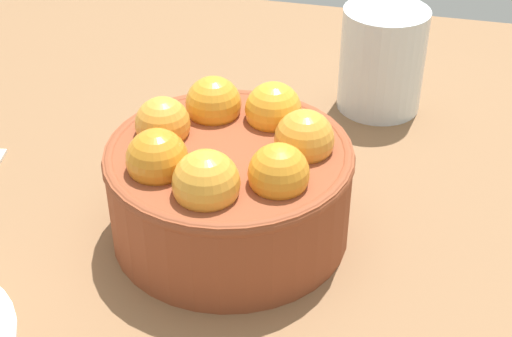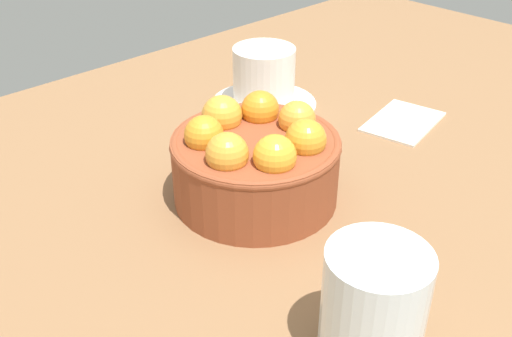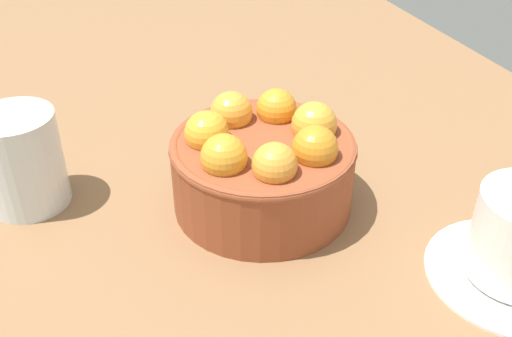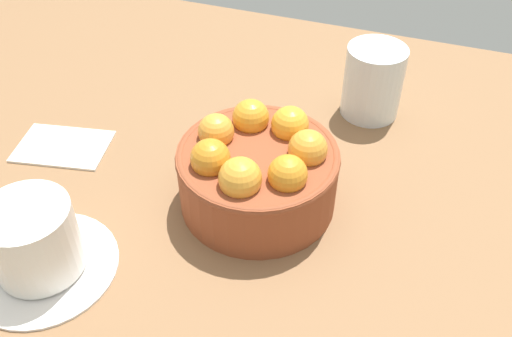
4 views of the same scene
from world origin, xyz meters
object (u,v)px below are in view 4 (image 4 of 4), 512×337
terracotta_bowl (258,170)px  folded_napkin (63,145)px  coffee_cup (36,244)px  water_glass (373,81)px

terracotta_bowl → folded_napkin: 25.64cm
terracotta_bowl → coffee_cup: bearing=-136.4°
water_glass → folded_napkin: size_ratio=0.85×
water_glass → folded_napkin: water_glass is taller
coffee_cup → water_glass: 43.62cm
terracotta_bowl → water_glass: bearing=68.4°
coffee_cup → folded_napkin: coffee_cup is taller
water_glass → folded_napkin: 39.11cm
folded_napkin → coffee_cup: bearing=-61.1°
terracotta_bowl → water_glass: 22.07cm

